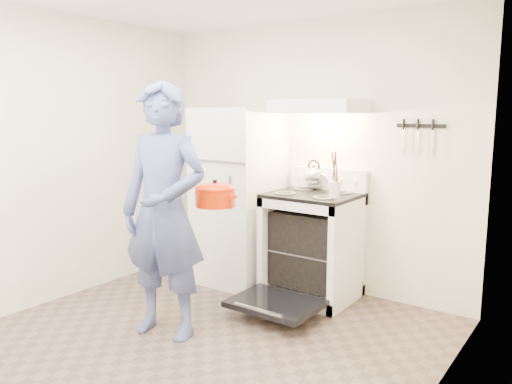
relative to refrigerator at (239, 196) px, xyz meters
The scene contains 15 objects.
floor 1.78m from the refrigerator, 68.20° to the right, with size 3.60×3.60×0.00m, color brown.
back_wall 0.79m from the refrigerator, 31.11° to the left, with size 3.20×0.02×2.50m, color beige.
refrigerator is the anchor object (origin of this frame).
stove_body 0.90m from the refrigerator, ahead, with size 0.76×0.65×0.92m, color white.
cooktop 0.81m from the refrigerator, ahead, with size 0.76×0.65×0.03m, color black.
backsplash 0.89m from the refrigerator, 20.94° to the left, with size 0.76×0.07×0.20m, color white.
oven_door 1.23m from the refrigerator, 35.13° to the right, with size 0.70×0.54×0.04m, color black.
oven_rack 0.91m from the refrigerator, ahead, with size 0.60×0.52×0.01m, color slate.
range_hood 1.19m from the refrigerator, ahead, with size 0.76×0.50×0.12m, color white.
knife_strip 1.81m from the refrigerator, 11.61° to the left, with size 0.40×0.02×0.03m, color black.
pizza_stone 0.86m from the refrigerator, ahead, with size 0.31×0.31×0.02m, color #8F6F4E.
tea_kettle 0.77m from the refrigerator, 19.18° to the left, with size 0.22×0.19×0.27m, color #B8B8BD, non-canonical shape.
utensil_jar 1.16m from the refrigerator, ahead, with size 0.09×0.09×0.13m, color silver.
person 1.31m from the refrigerator, 77.10° to the right, with size 0.69×0.45×1.88m, color #354576.
dutch_oven 1.11m from the refrigerator, 61.73° to the right, with size 0.37×0.30×0.24m, color red, non-canonical shape.
Camera 1 is at (2.34, -2.34, 1.66)m, focal length 35.00 mm.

